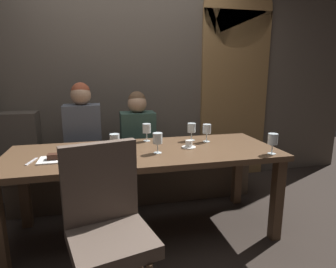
{
  "coord_description": "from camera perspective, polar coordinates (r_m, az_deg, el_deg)",
  "views": [
    {
      "loc": [
        -0.34,
        -2.24,
        1.38
      ],
      "look_at": [
        0.23,
        0.12,
        0.84
      ],
      "focal_mm": 30.54,
      "sensor_mm": 36.0,
      "label": 1
    }
  ],
  "objects": [
    {
      "name": "ground",
      "position": [
        2.66,
        -4.37,
        -18.83
      ],
      "size": [
        9.0,
        9.0,
        0.0
      ],
      "primitive_type": "plane",
      "color": "black"
    },
    {
      "name": "back_wall_tiled",
      "position": [
        3.48,
        -8.12,
        14.39
      ],
      "size": [
        6.0,
        0.12,
        3.0
      ],
      "primitive_type": "cube",
      "color": "brown",
      "rests_on": "ground"
    },
    {
      "name": "arched_door",
      "position": [
        3.79,
        13.29,
        11.98
      ],
      "size": [
        0.9,
        0.05,
        2.55
      ],
      "color": "olive",
      "rests_on": "ground"
    },
    {
      "name": "dining_table",
      "position": [
        2.38,
        -4.63,
        -5.32
      ],
      "size": [
        2.2,
        0.84,
        0.74
      ],
      "color": "#493422",
      "rests_on": "ground"
    },
    {
      "name": "banquette_bench",
      "position": [
        3.18,
        -6.49,
        -8.8
      ],
      "size": [
        2.5,
        0.44,
        0.45
      ],
      "color": "#4A3C2E",
      "rests_on": "ground"
    },
    {
      "name": "chair_near_side",
      "position": [
        1.73,
        -12.12,
        -16.19
      ],
      "size": [
        0.53,
        0.53,
        0.98
      ],
      "color": "brown",
      "rests_on": "ground"
    },
    {
      "name": "diner_redhead",
      "position": [
        3.02,
        -16.65,
        1.63
      ],
      "size": [
        0.36,
        0.24,
        0.82
      ],
      "color": "#4C515B",
      "rests_on": "banquette_bench"
    },
    {
      "name": "diner_bearded",
      "position": [
        3.05,
        -6.07,
        1.31
      ],
      "size": [
        0.36,
        0.24,
        0.72
      ],
      "color": "#2D473D",
      "rests_on": "banquette_bench"
    },
    {
      "name": "wine_glass_center_front",
      "position": [
        2.67,
        4.72,
        1.09
      ],
      "size": [
        0.08,
        0.08,
        0.16
      ],
      "color": "silver",
      "rests_on": "dining_table"
    },
    {
      "name": "wine_glass_far_left",
      "position": [
        2.37,
        20.18,
        -1.13
      ],
      "size": [
        0.08,
        0.08,
        0.16
      ],
      "color": "silver",
      "rests_on": "dining_table"
    },
    {
      "name": "wine_glass_near_right",
      "position": [
        2.64,
        -4.29,
        1.04
      ],
      "size": [
        0.08,
        0.08,
        0.16
      ],
      "color": "silver",
      "rests_on": "dining_table"
    },
    {
      "name": "wine_glass_far_right",
      "position": [
        2.25,
        -2.1,
        -0.97
      ],
      "size": [
        0.08,
        0.08,
        0.16
      ],
      "color": "silver",
      "rests_on": "dining_table"
    },
    {
      "name": "wine_glass_end_right",
      "position": [
        2.63,
        7.75,
        0.93
      ],
      "size": [
        0.08,
        0.08,
        0.16
      ],
      "color": "silver",
      "rests_on": "dining_table"
    },
    {
      "name": "wine_glass_near_left",
      "position": [
        2.25,
        -10.59,
        -1.28
      ],
      "size": [
        0.08,
        0.08,
        0.16
      ],
      "color": "silver",
      "rests_on": "dining_table"
    },
    {
      "name": "espresso_cup",
      "position": [
        2.44,
        4.17,
        -2.13
      ],
      "size": [
        0.12,
        0.12,
        0.06
      ],
      "color": "white",
      "rests_on": "dining_table"
    },
    {
      "name": "dessert_plate",
      "position": [
        2.25,
        -22.05,
        -4.57
      ],
      "size": [
        0.19,
        0.19,
        0.05
      ],
      "color": "white",
      "rests_on": "dining_table"
    },
    {
      "name": "fork_on_table",
      "position": [
        2.28,
        -25.59,
        -4.97
      ],
      "size": [
        0.06,
        0.17,
        0.01
      ],
      "primitive_type": "cube",
      "rotation": [
        0.0,
        0.0,
        -0.25
      ],
      "color": "silver",
      "rests_on": "dining_table"
    }
  ]
}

